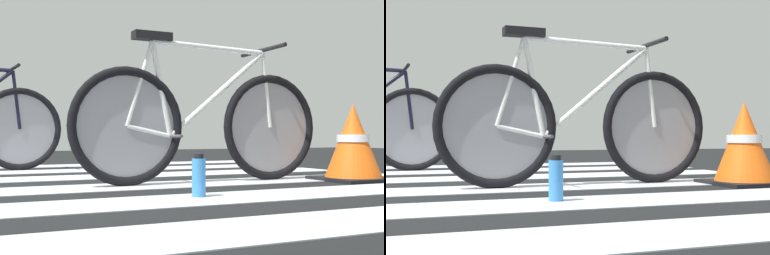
% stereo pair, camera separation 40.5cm
% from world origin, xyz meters
% --- Properties ---
extents(ground, '(18.00, 14.00, 0.02)m').
position_xyz_m(ground, '(0.00, 0.00, 0.01)').
color(ground, black).
extents(crosswalk_markings, '(5.40, 4.24, 0.00)m').
position_xyz_m(crosswalk_markings, '(0.04, -0.08, 0.02)').
color(crosswalk_markings, silver).
rests_on(crosswalk_markings, ground).
extents(bicycle_1_of_2, '(1.74, 0.52, 0.93)m').
position_xyz_m(bicycle_1_of_2, '(1.05, -0.44, 0.41)').
color(bicycle_1_of_2, black).
rests_on(bicycle_1_of_2, ground).
extents(water_bottle, '(0.07, 0.07, 0.21)m').
position_xyz_m(water_bottle, '(0.69, -1.13, 0.12)').
color(water_bottle, '#3987DA').
rests_on(water_bottle, ground).
extents(traffic_cone, '(0.45, 0.45, 0.52)m').
position_xyz_m(traffic_cone, '(2.05, -0.71, 0.26)').
color(traffic_cone, black).
rests_on(traffic_cone, ground).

